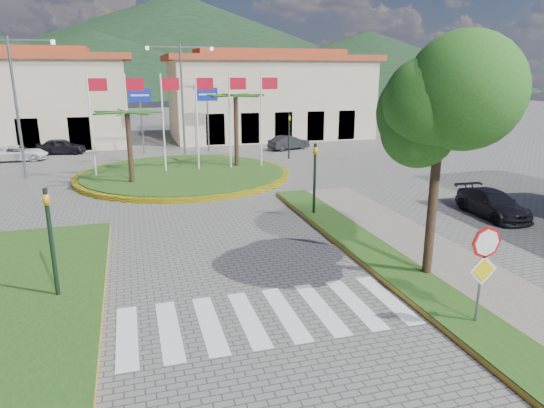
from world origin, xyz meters
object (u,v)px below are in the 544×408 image
object	(u,v)px
stop_sign	(484,261)
white_van	(18,153)
deciduous_tree	(441,107)
car_dark_a	(61,146)
roundabout_island	(184,174)
car_dark_b	(289,143)
car_side_right	(493,204)

from	to	relation	value
stop_sign	white_van	xyz separation A→B (m)	(-15.50, 28.65, -1.25)
deciduous_tree	car_dark_a	xyz separation A→B (m)	(-13.50, 27.82, -4.58)
white_van	roundabout_island	bearing A→B (deg)	-129.64
car_dark_b	deciduous_tree	bearing A→B (deg)	153.33
roundabout_island	stop_sign	world-z (taller)	roundabout_island
car_dark_a	car_side_right	size ratio (longest dim) A/B	0.90
roundabout_island	car_side_right	world-z (taller)	roundabout_island
car_dark_b	car_dark_a	bearing A→B (deg)	62.80
car_dark_b	car_side_right	size ratio (longest dim) A/B	0.88
car_dark_a	car_side_right	xyz separation A→B (m)	(20.00, -22.96, -0.03)
car_dark_b	car_side_right	bearing A→B (deg)	169.59
stop_sign	car_dark_b	distance (m)	28.41
car_dark_a	car_dark_b	bearing A→B (deg)	-89.69
roundabout_island	deciduous_tree	xyz separation A→B (m)	(5.50, -17.00, 5.00)
roundabout_island	car_dark_a	world-z (taller)	roundabout_island
roundabout_island	deciduous_tree	distance (m)	18.55
stop_sign	deciduous_tree	size ratio (longest dim) A/B	0.39
roundabout_island	car_dark_b	distance (m)	12.29
stop_sign	deciduous_tree	xyz separation A→B (m)	(0.60, 3.04, 3.38)
roundabout_island	car_side_right	distance (m)	17.08
stop_sign	deciduous_tree	world-z (taller)	deciduous_tree
deciduous_tree	car_side_right	size ratio (longest dim) A/B	1.75
deciduous_tree	car_dark_a	world-z (taller)	deciduous_tree
car_side_right	white_van	bearing A→B (deg)	140.51
car_dark_b	car_side_right	world-z (taller)	car_side_right
white_van	car_dark_a	xyz separation A→B (m)	(2.60, 2.21, 0.06)
deciduous_tree	white_van	size ratio (longest dim) A/B	1.76
stop_sign	car_side_right	distance (m)	10.68
roundabout_island	car_dark_a	bearing A→B (deg)	126.50
car_dark_a	deciduous_tree	bearing A→B (deg)	-144.57
car_dark_b	car_side_right	distance (m)	20.32
roundabout_island	stop_sign	size ratio (longest dim) A/B	4.79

